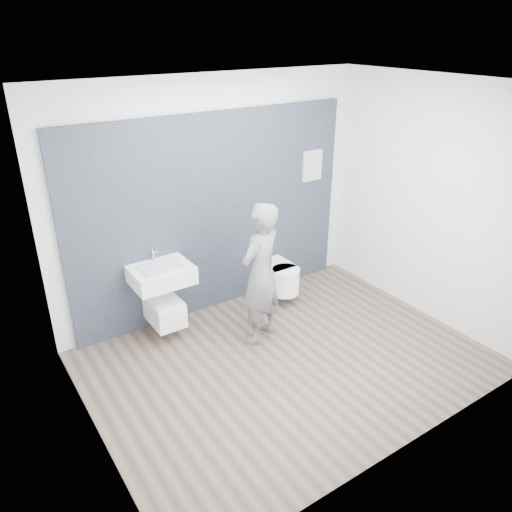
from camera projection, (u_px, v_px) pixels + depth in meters
ground at (287, 361)px, 5.32m from camera, size 4.00×4.00×0.00m
room_shell at (292, 206)px, 4.58m from camera, size 4.00×4.00×4.00m
tile_wall at (219, 302)px, 6.42m from camera, size 3.60×0.06×2.40m
washbasin at (161, 274)px, 5.46m from camera, size 0.65×0.49×0.49m
toilet_square at (164, 309)px, 5.66m from camera, size 0.34×0.49×0.66m
toilet_rounded at (279, 277)px, 6.39m from camera, size 0.37×0.63×0.34m
info_placard at (307, 276)px, 7.11m from camera, size 0.30×0.03×0.40m
visitor at (260, 274)px, 5.37m from camera, size 0.69×0.58×1.62m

